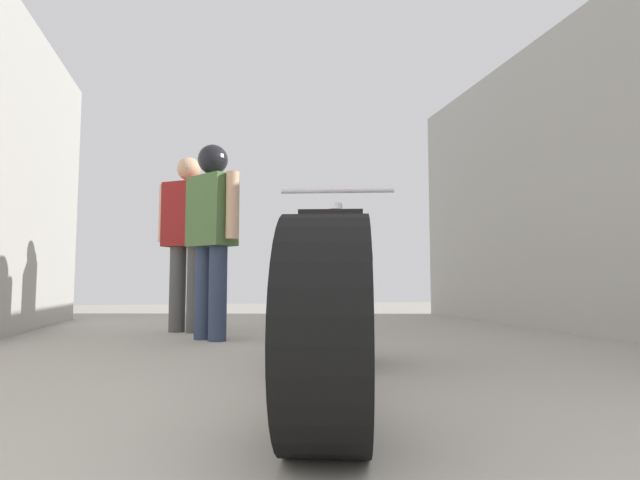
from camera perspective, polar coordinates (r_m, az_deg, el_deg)
ground_plane at (r=3.82m, az=0.40°, el=-12.25°), size 16.17×16.17×0.00m
garage_partition_right at (r=5.18m, az=30.29°, el=7.73°), size 0.08×7.41×3.12m
motorcycle_maroon_cruiser at (r=2.28m, az=1.52°, el=-6.13°), size 0.97×2.28×1.07m
mechanic_in_blue at (r=5.28m, az=-14.70°, el=0.85°), size 0.64×0.50×1.76m
mechanic_with_helmet at (r=4.51m, az=-12.09°, el=2.02°), size 0.48×0.60×1.71m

